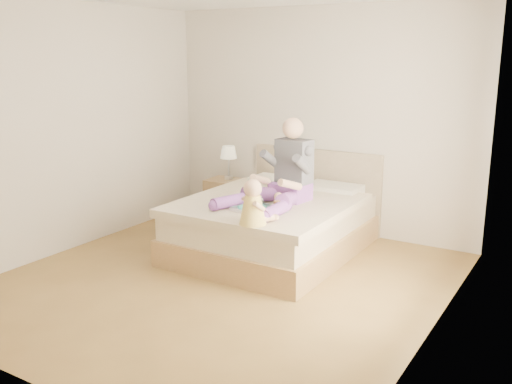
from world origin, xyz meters
The scene contains 7 objects.
room centered at (0.08, 0.01, 1.51)m, with size 4.02×4.22×2.71m.
bed centered at (0.00, 1.08, 0.32)m, with size 1.70×2.18×1.00m.
nightstand centered at (-1.18, 1.79, 0.27)m, with size 0.46×0.41×0.54m.
lamp centered at (-1.15, 1.83, 0.87)m, with size 0.21×0.21×0.44m.
adult centered at (0.17, 0.92, 0.88)m, with size 0.77×1.14×0.91m.
tray centered at (0.14, 0.49, 0.64)m, with size 0.55×0.47×0.14m.
baby centered at (0.32, 0.09, 0.78)m, with size 0.33×0.37×0.42m.
Camera 1 is at (2.98, -4.21, 2.14)m, focal length 40.00 mm.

